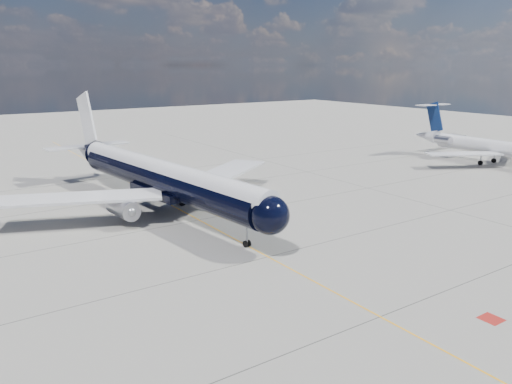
# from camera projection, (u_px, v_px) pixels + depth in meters

# --- Properties ---
(ground) EXTENTS (320.00, 320.00, 0.00)m
(ground) POSITION_uv_depth(u_px,v_px,m) (182.00, 211.00, 66.66)
(ground) COLOR gray
(ground) RESTS_ON ground
(taxiway_centerline) EXTENTS (0.16, 160.00, 0.01)m
(taxiway_centerline) POSITION_uv_depth(u_px,v_px,m) (199.00, 220.00, 62.64)
(taxiway_centerline) COLOR #FFAD0D
(taxiway_centerline) RESTS_ON ground
(red_marking) EXTENTS (1.60, 1.60, 0.01)m
(red_marking) POSITION_uv_depth(u_px,v_px,m) (491.00, 319.00, 38.22)
(red_marking) COLOR maroon
(red_marking) RESTS_ON ground
(main_airliner) EXTENTS (42.02, 51.42, 14.86)m
(main_airliner) POSITION_uv_depth(u_px,v_px,m) (158.00, 176.00, 66.10)
(main_airliner) COLOR black
(main_airliner) RESTS_ON ground
(regional_jet) EXTENTS (29.29, 33.57, 11.39)m
(regional_jet) POSITION_uv_depth(u_px,v_px,m) (484.00, 145.00, 98.21)
(regional_jet) COLOR silver
(regional_jet) RESTS_ON ground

